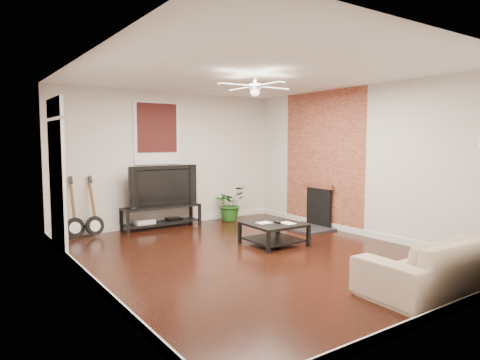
% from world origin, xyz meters
% --- Properties ---
extents(room, '(5.01, 6.01, 2.81)m').
position_xyz_m(room, '(0.00, 0.00, 1.40)').
color(room, black).
rests_on(room, ground).
extents(brick_accent, '(0.02, 2.20, 2.80)m').
position_xyz_m(brick_accent, '(2.49, 1.00, 1.40)').
color(brick_accent, '#974530').
rests_on(brick_accent, floor).
extents(fireplace, '(0.80, 1.10, 0.92)m').
position_xyz_m(fireplace, '(2.20, 1.00, 0.46)').
color(fireplace, black).
rests_on(fireplace, floor).
extents(window_back, '(1.00, 0.06, 1.30)m').
position_xyz_m(window_back, '(-0.30, 2.97, 1.95)').
color(window_back, '#3B1310').
rests_on(window_back, wall_back).
extents(door_left, '(0.08, 1.00, 2.50)m').
position_xyz_m(door_left, '(-2.46, 1.90, 1.25)').
color(door_left, white).
rests_on(door_left, wall_left).
extents(tv_stand, '(1.63, 0.43, 0.46)m').
position_xyz_m(tv_stand, '(-0.31, 2.78, 0.23)').
color(tv_stand, black).
rests_on(tv_stand, floor).
extents(tv, '(1.46, 0.19, 0.84)m').
position_xyz_m(tv, '(-0.31, 2.80, 0.87)').
color(tv, black).
rests_on(tv, tv_stand).
extents(coffee_table, '(0.93, 0.93, 0.38)m').
position_xyz_m(coffee_table, '(0.67, 0.36, 0.19)').
color(coffee_table, black).
rests_on(coffee_table, floor).
extents(sofa, '(2.31, 1.00, 0.66)m').
position_xyz_m(sofa, '(1.01, -2.49, 0.33)').
color(sofa, '#C2AE91').
rests_on(sofa, floor).
extents(potted_plant, '(0.86, 0.80, 0.78)m').
position_xyz_m(potted_plant, '(1.28, 2.65, 0.39)').
color(potted_plant, '#1F5819').
rests_on(potted_plant, floor).
extents(guitar_left, '(0.39, 0.30, 1.16)m').
position_xyz_m(guitar_left, '(-2.04, 2.75, 0.58)').
color(guitar_left, black).
rests_on(guitar_left, floor).
extents(guitar_right, '(0.41, 0.33, 1.16)m').
position_xyz_m(guitar_right, '(-1.69, 2.72, 0.58)').
color(guitar_right, black).
rests_on(guitar_right, floor).
extents(ceiling_fan, '(1.24, 1.24, 0.32)m').
position_xyz_m(ceiling_fan, '(0.00, 0.00, 2.60)').
color(ceiling_fan, white).
rests_on(ceiling_fan, ceiling).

